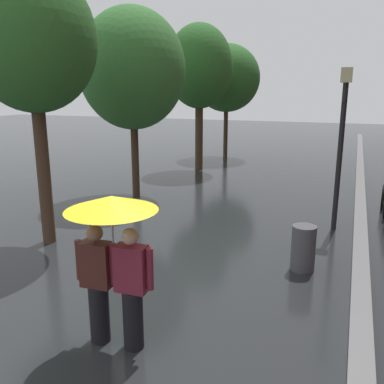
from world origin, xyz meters
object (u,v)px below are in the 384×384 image
(street_tree_0, at_px, (32,41))
(couple_under_umbrella, at_px, (113,247))
(street_tree_1, at_px, (132,69))
(street_tree_3, at_px, (227,78))
(street_tree_2, at_px, (199,67))
(street_lamp_post, at_px, (341,137))
(litter_bin, at_px, (303,248))

(street_tree_0, distance_m, couple_under_umbrella, 5.15)
(street_tree_0, height_order, street_tree_1, street_tree_0)
(street_tree_0, bearing_deg, street_tree_3, 89.54)
(street_tree_2, relative_size, couple_under_umbrella, 2.90)
(street_tree_1, xyz_separation_m, couple_under_umbrella, (3.61, -6.98, -2.47))
(street_tree_2, distance_m, street_lamp_post, 8.47)
(litter_bin, bearing_deg, street_tree_3, 113.31)
(street_tree_1, xyz_separation_m, street_lamp_post, (5.99, -1.12, -1.62))
(street_tree_3, xyz_separation_m, street_lamp_post, (5.66, -9.56, -1.58))
(street_tree_1, bearing_deg, street_lamp_post, -10.55)
(street_tree_3, distance_m, street_lamp_post, 11.22)
(street_tree_3, bearing_deg, street_tree_0, -90.46)
(street_tree_2, relative_size, street_lamp_post, 1.56)
(street_tree_0, xyz_separation_m, street_tree_1, (-0.22, 4.29, -0.34))
(street_tree_1, bearing_deg, street_tree_0, -87.00)
(street_tree_3, bearing_deg, street_tree_2, -90.72)
(street_tree_3, bearing_deg, litter_bin, -66.69)
(street_tree_1, relative_size, litter_bin, 6.59)
(couple_under_umbrella, distance_m, litter_bin, 3.90)
(street_tree_1, distance_m, street_tree_3, 8.45)
(street_tree_0, distance_m, street_tree_2, 9.14)
(street_tree_0, relative_size, street_tree_1, 1.00)
(street_tree_1, relative_size, street_lamp_post, 1.51)
(street_tree_0, relative_size, litter_bin, 6.62)
(street_tree_0, xyz_separation_m, street_lamp_post, (5.76, 3.18, -1.96))
(couple_under_umbrella, bearing_deg, street_tree_1, 117.35)
(street_tree_0, height_order, litter_bin, street_tree_0)
(street_lamp_post, bearing_deg, street_tree_0, -151.11)
(couple_under_umbrella, xyz_separation_m, street_lamp_post, (2.38, 5.86, 0.85))
(street_tree_2, height_order, couple_under_umbrella, street_tree_2)
(street_tree_1, bearing_deg, litter_bin, -33.84)
(couple_under_umbrella, xyz_separation_m, litter_bin, (1.97, 3.24, -0.93))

